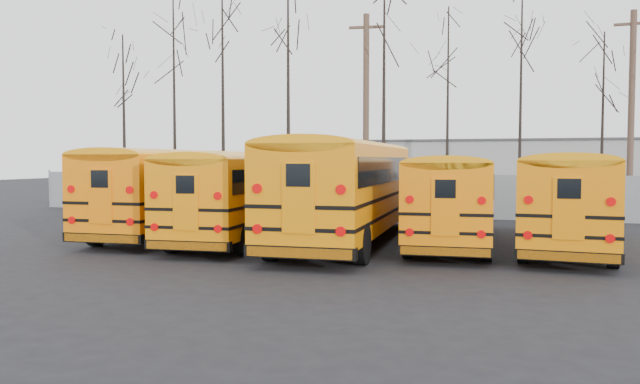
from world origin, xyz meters
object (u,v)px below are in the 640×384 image
(bus_a, at_px, (182,184))
(bus_b, at_px, (247,189))
(utility_pole_right, at_px, (631,109))
(bus_d, at_px, (452,192))
(bus_e, at_px, (567,192))
(utility_pole_left, at_px, (366,110))
(bus_c, at_px, (347,182))

(bus_a, xyz_separation_m, bus_b, (2.89, -0.74, -0.09))
(bus_b, xyz_separation_m, utility_pole_right, (13.96, 15.50, 3.46))
(bus_b, xyz_separation_m, bus_d, (6.60, 0.96, -0.06))
(bus_e, bearing_deg, bus_a, -175.06)
(bus_b, xyz_separation_m, utility_pole_left, (0.95, 13.06, 3.55))
(bus_c, relative_size, utility_pole_right, 1.19)
(bus_a, bearing_deg, bus_e, -1.27)
(bus_e, xyz_separation_m, utility_pole_left, (-9.05, 12.03, 3.57))
(bus_d, height_order, bus_e, bus_e)
(bus_e, relative_size, utility_pole_left, 1.02)
(bus_e, bearing_deg, bus_d, -175.09)
(bus_a, height_order, bus_b, bus_a)
(bus_b, distance_m, bus_d, 6.67)
(bus_e, relative_size, utility_pole_right, 1.04)
(utility_pole_left, bearing_deg, bus_e, -60.24)
(bus_c, relative_size, bus_e, 1.15)
(bus_b, height_order, bus_d, bus_b)
(bus_c, bearing_deg, bus_d, 13.90)
(bus_c, height_order, bus_d, bus_c)
(bus_a, relative_size, utility_pole_right, 1.10)
(bus_c, xyz_separation_m, bus_d, (3.17, 0.94, -0.30))
(bus_a, height_order, utility_pole_right, utility_pole_right)
(bus_c, bearing_deg, bus_e, 6.22)
(bus_a, relative_size, bus_c, 0.92)
(bus_d, relative_size, utility_pole_right, 1.01)
(bus_c, xyz_separation_m, bus_e, (6.56, 1.01, -0.26))
(bus_b, xyz_separation_m, bus_e, (9.99, 1.03, -0.02))
(bus_a, xyz_separation_m, bus_e, (12.88, 0.29, -0.11))
(bus_a, xyz_separation_m, utility_pole_left, (3.84, 12.32, 3.47))
(bus_b, bearing_deg, bus_d, 4.20)
(utility_pole_left, bearing_deg, bus_d, -72.14)
(bus_b, relative_size, utility_pole_left, 1.03)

